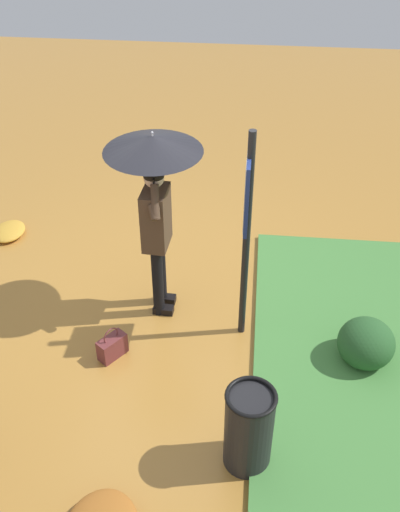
{
  "coord_description": "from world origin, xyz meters",
  "views": [
    {
      "loc": [
        -4.97,
        -0.88,
        4.44
      ],
      "look_at": [
        -0.29,
        -0.41,
        0.85
      ],
      "focal_mm": 41.65,
      "sensor_mm": 36.0,
      "label": 1
    }
  ],
  "objects_px": {
    "info_sign_post": "(247,217)",
    "handbag": "(112,347)",
    "trash_bin": "(249,429)",
    "person_with_umbrella": "(154,181)"
  },
  "relations": [
    {
      "from": "info_sign_post",
      "to": "trash_bin",
      "type": "xyz_separation_m",
      "value": [
        -1.55,
        -0.12,
        -1.03
      ]
    },
    {
      "from": "person_with_umbrella",
      "to": "handbag",
      "type": "height_order",
      "value": "person_with_umbrella"
    },
    {
      "from": "trash_bin",
      "to": "info_sign_post",
      "type": "bearing_deg",
      "value": 4.56
    },
    {
      "from": "info_sign_post",
      "to": "handbag",
      "type": "height_order",
      "value": "info_sign_post"
    },
    {
      "from": "info_sign_post",
      "to": "handbag",
      "type": "xyz_separation_m",
      "value": [
        -0.49,
        1.26,
        -1.32
      ]
    },
    {
      "from": "info_sign_post",
      "to": "handbag",
      "type": "relative_size",
      "value": 6.22
    },
    {
      "from": "person_with_umbrella",
      "to": "handbag",
      "type": "bearing_deg",
      "value": 157.42
    },
    {
      "from": "handbag",
      "to": "trash_bin",
      "type": "xyz_separation_m",
      "value": [
        -1.06,
        -1.39,
        0.29
      ]
    },
    {
      "from": "handbag",
      "to": "trash_bin",
      "type": "bearing_deg",
      "value": -127.43
    },
    {
      "from": "trash_bin",
      "to": "handbag",
      "type": "bearing_deg",
      "value": 52.57
    }
  ]
}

